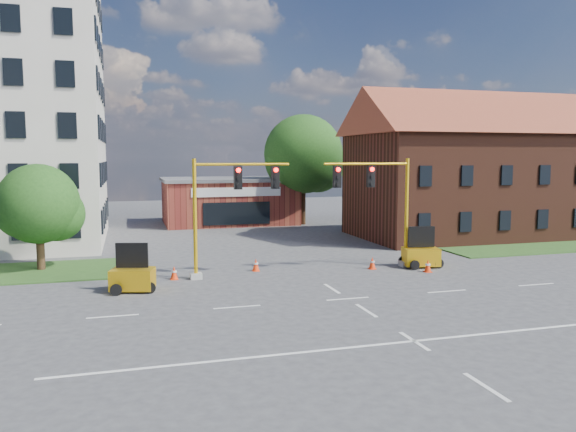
% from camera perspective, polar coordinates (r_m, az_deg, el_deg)
% --- Properties ---
extents(ground, '(120.00, 120.00, 0.00)m').
position_cam_1_polar(ground, '(25.35, 6.10, -8.36)').
color(ground, '#3C3C3E').
rests_on(ground, ground).
extents(grass_verge_ne, '(14.00, 4.00, 0.08)m').
position_cam_1_polar(grass_verge_ne, '(42.33, 24.40, -3.00)').
color(grass_verge_ne, '#274B1C').
rests_on(grass_verge_ne, ground).
extents(lane_markings, '(60.00, 36.00, 0.01)m').
position_cam_1_polar(lane_markings, '(22.70, 9.00, -10.11)').
color(lane_markings, silver).
rests_on(lane_markings, ground).
extents(brick_shop, '(12.40, 8.40, 4.30)m').
position_cam_1_polar(brick_shop, '(53.68, -6.04, 1.59)').
color(brick_shop, maroon).
rests_on(brick_shop, ground).
extents(townhouse_row, '(21.00, 11.00, 11.50)m').
position_cam_1_polar(townhouse_row, '(47.39, 19.21, 5.27)').
color(townhouse_row, '#4A2316').
rests_on(townhouse_row, ground).
extents(tree_large, '(7.66, 7.30, 10.19)m').
position_cam_1_polar(tree_large, '(52.36, 1.94, 6.00)').
color(tree_large, '#372014').
rests_on(tree_large, ground).
extents(tree_nw_front, '(4.61, 4.39, 5.91)m').
position_cam_1_polar(tree_nw_front, '(33.70, -23.62, 0.88)').
color(tree_nw_front, '#372014').
rests_on(tree_nw_front, ground).
extents(signal_mast_west, '(5.30, 0.60, 6.20)m').
position_cam_1_polar(signal_mast_west, '(29.24, -6.25, 1.36)').
color(signal_mast_west, '#9B9C96').
rests_on(signal_mast_west, ground).
extents(signal_mast_east, '(5.30, 0.60, 6.20)m').
position_cam_1_polar(signal_mast_east, '(31.90, 9.36, 1.70)').
color(signal_mast_east, '#9B9C96').
rests_on(signal_mast_east, ground).
extents(trailer_west, '(2.19, 1.73, 2.19)m').
position_cam_1_polar(trailer_west, '(27.42, -15.51, -5.98)').
color(trailer_west, gold).
rests_on(trailer_west, ground).
extents(trailer_east, '(2.18, 1.68, 2.23)m').
position_cam_1_polar(trailer_east, '(33.08, 13.35, -3.86)').
color(trailer_east, gold).
rests_on(trailer_east, ground).
extents(cone_a, '(0.40, 0.40, 0.70)m').
position_cam_1_polar(cone_a, '(29.56, -11.50, -5.70)').
color(cone_a, '#FB360D').
rests_on(cone_a, ground).
extents(cone_b, '(0.40, 0.40, 0.70)m').
position_cam_1_polar(cone_b, '(31.13, -3.29, -4.99)').
color(cone_b, '#FB360D').
rests_on(cone_b, ground).
extents(cone_c, '(0.40, 0.40, 0.70)m').
position_cam_1_polar(cone_c, '(31.72, 14.02, -4.96)').
color(cone_c, '#FB360D').
rests_on(cone_c, ground).
extents(cone_d, '(0.40, 0.40, 0.70)m').
position_cam_1_polar(cone_d, '(31.97, 8.55, -4.76)').
color(cone_d, '#FB360D').
rests_on(cone_d, ground).
extents(pickup_white, '(5.37, 3.22, 1.40)m').
position_cam_1_polar(pickup_white, '(43.33, 13.61, -1.55)').
color(pickup_white, white).
rests_on(pickup_white, ground).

